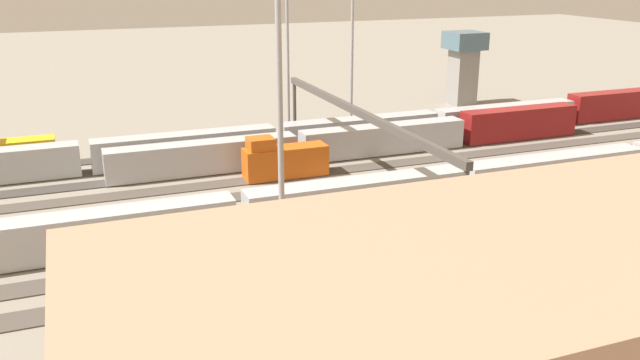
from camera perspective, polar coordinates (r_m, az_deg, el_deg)
name	(u,v)px	position (r m, az deg, el deg)	size (l,w,h in m)	color
ground_plane	(334,185)	(76.59, 1.19, -0.47)	(400.00, 400.00, 0.00)	gray
track_bed_0	(280,143)	(94.58, -3.41, 3.20)	(140.00, 2.80, 0.12)	#3D3833
track_bed_1	(292,152)	(90.00, -2.43, 2.43)	(140.00, 2.80, 0.12)	#4C443D
track_bed_2	(304,162)	(85.47, -1.35, 1.58)	(140.00, 2.80, 0.12)	#3D3833
track_bed_3	(318,173)	(80.98, -0.15, 0.63)	(140.00, 2.80, 0.12)	#4C443D
track_bed_4	(334,185)	(76.57, 1.19, -0.42)	(140.00, 2.80, 0.12)	#4C443D
track_bed_5	(351,199)	(72.23, 2.69, -1.61)	(140.00, 2.80, 0.12)	#3D3833
track_bed_6	(371,214)	(67.98, 4.38, -2.94)	(140.00, 2.80, 0.12)	#3D3833
track_bed_7	(393,232)	(63.84, 6.30, -4.45)	(140.00, 2.80, 0.12)	#4C443D
track_bed_8	(419,252)	(59.83, 8.50, -6.15)	(140.00, 2.80, 0.12)	#4C443D
train_on_track_1	(267,140)	(88.48, -4.55, 3.46)	(139.00, 3.00, 4.40)	maroon
train_on_track_0	(10,153)	(90.22, -25.00, 2.13)	(10.00, 3.00, 5.00)	gold
train_on_track_3	(283,160)	(78.96, -3.17, 1.73)	(10.00, 3.00, 5.00)	#D85914
train_on_track_2	(373,139)	(88.50, 4.52, 3.49)	(66.40, 3.00, 4.40)	maroon
train_on_track_6	(461,184)	(72.24, 11.98, -0.35)	(95.60, 3.00, 3.80)	#B7BABF
light_mast_0	(287,15)	(95.29, -2.84, 13.92)	(2.80, 0.70, 27.34)	#9EA0A5
light_mast_2	(352,21)	(98.23, 2.79, 13.42)	(2.80, 0.70, 25.38)	#9EA0A5
light_mast_3	(279,54)	(47.55, -3.54, 10.68)	(2.80, 0.70, 29.05)	#9EA0A5
signal_gantry	(358,117)	(75.57, 3.27, 5.40)	(0.70, 45.00, 8.80)	#4C4742
control_tower	(463,62)	(121.87, 12.18, 9.82)	(6.00, 6.00, 12.84)	gray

